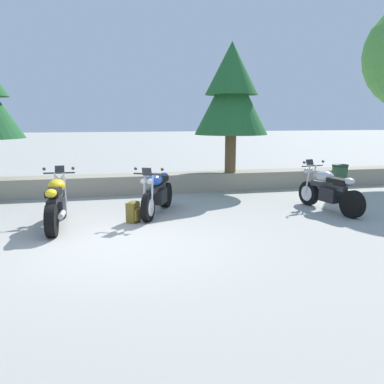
{
  "coord_description": "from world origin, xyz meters",
  "views": [
    {
      "loc": [
        -0.12,
        -6.76,
        2.2
      ],
      "look_at": [
        1.66,
        1.2,
        0.65
      ],
      "focal_mm": 36.3,
      "sensor_mm": 36.0,
      "label": 1
    }
  ],
  "objects_px": {
    "trash_bin": "(339,179)",
    "rider_backpack": "(133,211)",
    "motorcycle_silver_far_right": "(329,191)",
    "motorcycle_blue_centre": "(157,193)",
    "motorcycle_yellow_near_left": "(57,203)",
    "pine_tree_mid_right": "(231,91)"
  },
  "relations": [
    {
      "from": "motorcycle_silver_far_right",
      "to": "trash_bin",
      "type": "distance_m",
      "value": 2.51
    },
    {
      "from": "motorcycle_silver_far_right",
      "to": "pine_tree_mid_right",
      "type": "distance_m",
      "value": 4.32
    },
    {
      "from": "pine_tree_mid_right",
      "to": "trash_bin",
      "type": "bearing_deg",
      "value": -22.21
    },
    {
      "from": "trash_bin",
      "to": "rider_backpack",
      "type": "bearing_deg",
      "value": -162.19
    },
    {
      "from": "motorcycle_yellow_near_left",
      "to": "rider_backpack",
      "type": "relative_size",
      "value": 4.39
    },
    {
      "from": "motorcycle_yellow_near_left",
      "to": "trash_bin",
      "type": "xyz_separation_m",
      "value": [
        7.79,
        1.98,
        -0.05
      ]
    },
    {
      "from": "pine_tree_mid_right",
      "to": "motorcycle_yellow_near_left",
      "type": "bearing_deg",
      "value": -146.12
    },
    {
      "from": "motorcycle_blue_centre",
      "to": "motorcycle_silver_far_right",
      "type": "xyz_separation_m",
      "value": [
        4.08,
        -0.59,
        0.0
      ]
    },
    {
      "from": "motorcycle_blue_centre",
      "to": "rider_backpack",
      "type": "xyz_separation_m",
      "value": [
        -0.6,
        -0.64,
        -0.24
      ]
    },
    {
      "from": "motorcycle_silver_far_right",
      "to": "trash_bin",
      "type": "relative_size",
      "value": 2.38
    },
    {
      "from": "motorcycle_yellow_near_left",
      "to": "pine_tree_mid_right",
      "type": "height_order",
      "value": "pine_tree_mid_right"
    },
    {
      "from": "rider_backpack",
      "to": "trash_bin",
      "type": "distance_m",
      "value": 6.56
    },
    {
      "from": "motorcycle_blue_centre",
      "to": "trash_bin",
      "type": "xyz_separation_m",
      "value": [
        5.64,
        1.37,
        -0.05
      ]
    },
    {
      "from": "motorcycle_silver_far_right",
      "to": "motorcycle_yellow_near_left",
      "type": "bearing_deg",
      "value": -179.82
    },
    {
      "from": "trash_bin",
      "to": "motorcycle_blue_centre",
      "type": "bearing_deg",
      "value": -166.36
    },
    {
      "from": "motorcycle_silver_far_right",
      "to": "rider_backpack",
      "type": "distance_m",
      "value": 4.68
    },
    {
      "from": "motorcycle_silver_far_right",
      "to": "rider_backpack",
      "type": "bearing_deg",
      "value": -179.44
    },
    {
      "from": "motorcycle_blue_centre",
      "to": "rider_backpack",
      "type": "bearing_deg",
      "value": -133.2
    },
    {
      "from": "motorcycle_yellow_near_left",
      "to": "pine_tree_mid_right",
      "type": "distance_m",
      "value": 6.29
    },
    {
      "from": "motorcycle_yellow_near_left",
      "to": "pine_tree_mid_right",
      "type": "bearing_deg",
      "value": 33.88
    },
    {
      "from": "motorcycle_silver_far_right",
      "to": "rider_backpack",
      "type": "relative_size",
      "value": 4.36
    },
    {
      "from": "motorcycle_blue_centre",
      "to": "pine_tree_mid_right",
      "type": "height_order",
      "value": "pine_tree_mid_right"
    }
  ]
}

